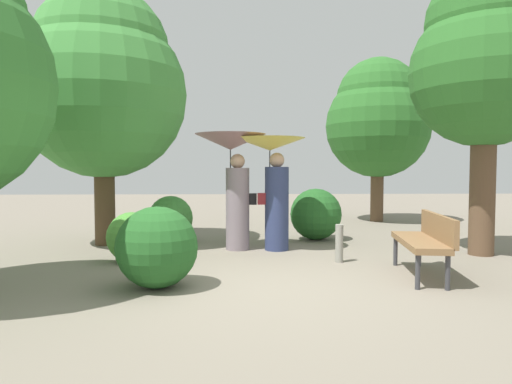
# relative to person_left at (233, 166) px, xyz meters

# --- Properties ---
(ground_plane) EXTENTS (40.00, 40.00, 0.00)m
(ground_plane) POSITION_rel_person_left_xyz_m (0.42, -2.47, -1.47)
(ground_plane) COLOR gray
(person_left) EXTENTS (1.25, 1.25, 2.03)m
(person_left) POSITION_rel_person_left_xyz_m (0.00, 0.00, 0.00)
(person_left) COLOR gray
(person_left) RESTS_ON ground
(person_right) EXTENTS (1.24, 1.24, 1.96)m
(person_right) POSITION_rel_person_left_xyz_m (0.69, -0.08, -0.10)
(person_right) COLOR navy
(person_right) RESTS_ON ground
(park_bench) EXTENTS (0.71, 1.56, 0.83)m
(park_bench) POSITION_rel_person_left_xyz_m (2.56, -2.11, -0.96)
(park_bench) COLOR #38383D
(park_bench) RESTS_ON ground
(tree_near_left) EXTENTS (3.09, 3.09, 4.78)m
(tree_near_left) POSITION_rel_person_left_xyz_m (-2.42, 0.59, 1.57)
(tree_near_left) COLOR #4C3823
(tree_near_left) RESTS_ON ground
(tree_near_right) EXTENTS (2.79, 2.79, 4.40)m
(tree_near_right) POSITION_rel_person_left_xyz_m (3.85, 4.17, 1.34)
(tree_near_right) COLOR brown
(tree_near_right) RESTS_ON ground
(tree_mid_right) EXTENTS (2.41, 2.41, 4.75)m
(tree_mid_right) POSITION_rel_person_left_xyz_m (4.11, -0.65, 1.75)
(tree_mid_right) COLOR brown
(tree_mid_right) RESTS_ON ground
(bush_path_left) EXTENTS (0.89, 0.89, 0.89)m
(bush_path_left) POSITION_rel_person_left_xyz_m (-1.27, 1.08, -1.02)
(bush_path_left) COLOR #428C3D
(bush_path_left) RESTS_ON ground
(bush_path_right) EXTENTS (0.77, 0.77, 0.77)m
(bush_path_right) POSITION_rel_person_left_xyz_m (-1.54, -1.01, -1.08)
(bush_path_right) COLOR #4C9338
(bush_path_right) RESTS_ON ground
(bush_behind_bench) EXTENTS (1.03, 1.03, 1.03)m
(bush_behind_bench) POSITION_rel_person_left_xyz_m (1.64, 1.05, -0.95)
(bush_behind_bench) COLOR #235B23
(bush_behind_bench) RESTS_ON ground
(bush_far_side) EXTENTS (0.98, 0.98, 0.98)m
(bush_far_side) POSITION_rel_person_left_xyz_m (-0.88, -2.55, -0.98)
(bush_far_side) COLOR #235B23
(bush_far_side) RESTS_ON ground
(path_marker_post) EXTENTS (0.12, 0.12, 0.58)m
(path_marker_post) POSITION_rel_person_left_xyz_m (1.63, -1.16, -1.18)
(path_marker_post) COLOR gray
(path_marker_post) RESTS_ON ground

